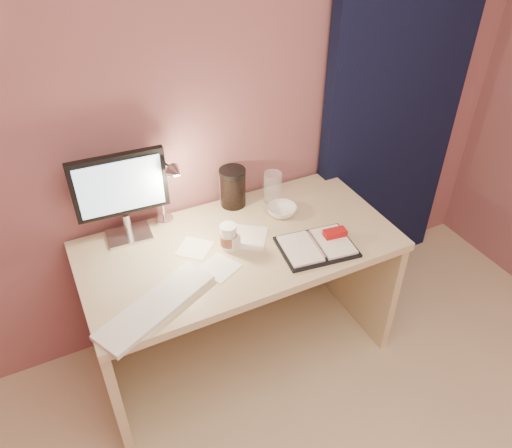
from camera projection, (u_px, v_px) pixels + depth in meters
name	position (u px, v px, depth m)	size (l,w,h in m)	color
room	(382.00, 94.00, 2.53)	(3.50, 3.50, 3.50)	#C6B28E
desk	(234.00, 270.00, 2.41)	(1.40, 0.70, 0.73)	#C8B98D
monitor	(121.00, 190.00, 2.10)	(0.40, 0.15, 0.42)	silver
keyboard	(156.00, 306.00, 1.90)	(0.51, 0.15, 0.02)	white
planner	(318.00, 245.00, 2.18)	(0.35, 0.28, 0.05)	black
paper_a	(219.00, 267.00, 2.09)	(0.14, 0.14, 0.00)	white
paper_b	(247.00, 237.00, 2.25)	(0.17, 0.17, 0.00)	white
paper_c	(195.00, 248.00, 2.18)	(0.13, 0.13, 0.00)	white
coffee_cup	(229.00, 238.00, 2.16)	(0.08, 0.08, 0.12)	white
clear_cup	(273.00, 187.00, 2.43)	(0.09, 0.09, 0.16)	white
bowl	(282.00, 211.00, 2.38)	(0.14, 0.14, 0.04)	white
lotion_bottle	(233.00, 239.00, 2.16)	(0.05, 0.05, 0.11)	white
dark_jar	(233.00, 189.00, 2.40)	(0.12, 0.12, 0.17)	black
product_box	(233.00, 189.00, 2.43)	(0.10, 0.08, 0.15)	beige
desk_lamp	(160.00, 191.00, 2.14)	(0.12, 0.22, 0.36)	silver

